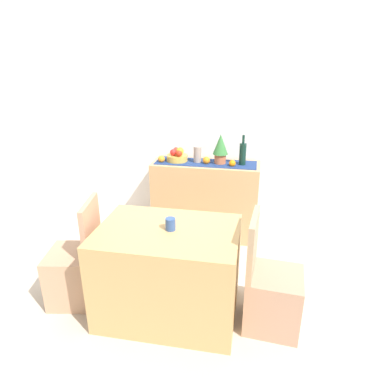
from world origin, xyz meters
TOP-DOWN VIEW (x-y plane):
  - ground_plane at (0.00, 0.00)m, footprint 6.40×6.40m
  - room_wall_rear at (0.00, 1.18)m, footprint 6.40×0.06m
  - sideboard_console at (0.08, 0.92)m, footprint 1.16×0.42m
  - table_runner at (0.08, 0.92)m, footprint 1.09×0.32m
  - fruit_bowl at (-0.24, 0.92)m, footprint 0.23×0.23m
  - apple_right at (-0.27, 0.88)m, footprint 0.07×0.07m
  - apple_front at (-0.21, 0.94)m, footprint 0.08×0.08m
  - apple_left at (-0.26, 0.99)m, footprint 0.07×0.07m
  - apple_center at (-0.20, 0.86)m, footprint 0.07×0.07m
  - wine_bottle at (0.47, 0.92)m, footprint 0.07×0.07m
  - ceramic_vase at (-0.01, 0.92)m, footprint 0.08×0.08m
  - potted_plant at (0.23, 0.92)m, footprint 0.16×0.16m
  - orange_loose_near_bowl at (0.37, 0.85)m, footprint 0.07×0.07m
  - orange_loose_mid at (0.09, 0.89)m, footprint 0.08×0.08m
  - orange_loose_end at (-0.40, 0.85)m, footprint 0.07×0.07m
  - dining_table at (-0.00, -0.43)m, footprint 1.06×0.74m
  - coffee_cup at (0.02, -0.43)m, footprint 0.08×0.08m
  - chair_near_window at (-0.79, -0.43)m, footprint 0.46×0.46m
  - chair_by_corner at (0.79, -0.43)m, footprint 0.43×0.43m

SIDE VIEW (x-z plane):
  - ground_plane at x=0.00m, z-range -0.02..0.00m
  - chair_near_window at x=-0.79m, z-range -0.18..0.72m
  - chair_by_corner at x=0.79m, z-range -0.18..0.72m
  - dining_table at x=0.00m, z-range 0.00..0.74m
  - sideboard_console at x=0.08m, z-range 0.00..0.86m
  - coffee_cup at x=0.02m, z-range 0.74..0.83m
  - table_runner at x=0.08m, z-range 0.86..0.86m
  - orange_loose_near_bowl at x=0.37m, z-range 0.86..0.93m
  - orange_loose_end at x=-0.40m, z-range 0.86..0.93m
  - orange_loose_mid at x=0.09m, z-range 0.86..0.93m
  - fruit_bowl at x=-0.24m, z-range 0.86..0.93m
  - ceramic_vase at x=-0.01m, z-range 0.86..1.03m
  - apple_left at x=-0.26m, z-range 0.93..1.00m
  - apple_center at x=-0.20m, z-range 0.93..1.00m
  - apple_right at x=-0.27m, z-range 0.93..1.00m
  - apple_front at x=-0.21m, z-range 0.93..1.01m
  - wine_bottle at x=0.47m, z-range 0.82..1.14m
  - potted_plant at x=0.23m, z-range 0.87..1.19m
  - room_wall_rear at x=0.00m, z-range 0.00..2.70m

